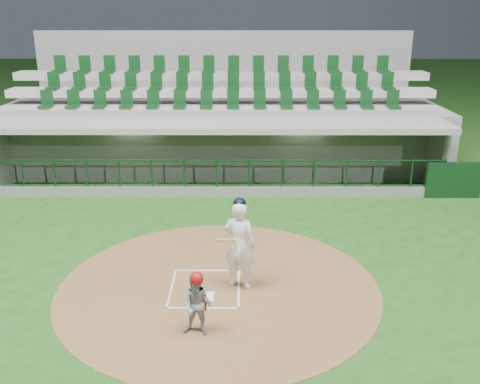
% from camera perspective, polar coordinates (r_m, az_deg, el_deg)
% --- Properties ---
extents(ground, '(120.00, 120.00, 0.00)m').
position_cam_1_polar(ground, '(12.43, -3.66, -9.58)').
color(ground, '#1B4915').
rests_on(ground, ground).
extents(dirt_circle, '(7.20, 7.20, 0.01)m').
position_cam_1_polar(dirt_circle, '(12.23, -2.30, -10.01)').
color(dirt_circle, brown).
rests_on(dirt_circle, ground).
extents(home_plate, '(0.43, 0.43, 0.02)m').
position_cam_1_polar(home_plate, '(11.81, -3.88, -11.10)').
color(home_plate, white).
rests_on(home_plate, dirt_circle).
extents(batter_box_chalk, '(1.55, 1.80, 0.01)m').
position_cam_1_polar(batter_box_chalk, '(12.16, -3.75, -10.18)').
color(batter_box_chalk, silver).
rests_on(batter_box_chalk, ground).
extents(dugout_structure, '(16.40, 3.70, 3.00)m').
position_cam_1_polar(dugout_structure, '(19.39, -1.86, 4.03)').
color(dugout_structure, slate).
rests_on(dugout_structure, ground).
extents(seating_deck, '(17.00, 6.72, 5.15)m').
position_cam_1_polar(seating_deck, '(22.28, -1.96, 7.20)').
color(seating_deck, gray).
rests_on(seating_deck, ground).
extents(batter, '(0.98, 1.01, 2.11)m').
position_cam_1_polar(batter, '(11.74, -0.05, -5.55)').
color(batter, white).
rests_on(batter, dirt_circle).
extents(catcher, '(0.67, 0.57, 1.31)m').
position_cam_1_polar(catcher, '(10.31, -4.55, -11.82)').
color(catcher, '#939398').
rests_on(catcher, dirt_circle).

